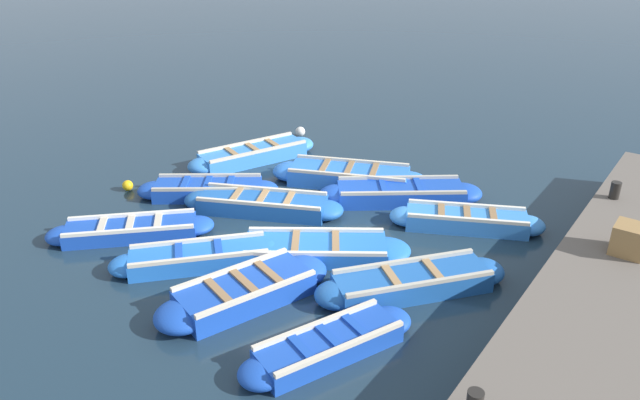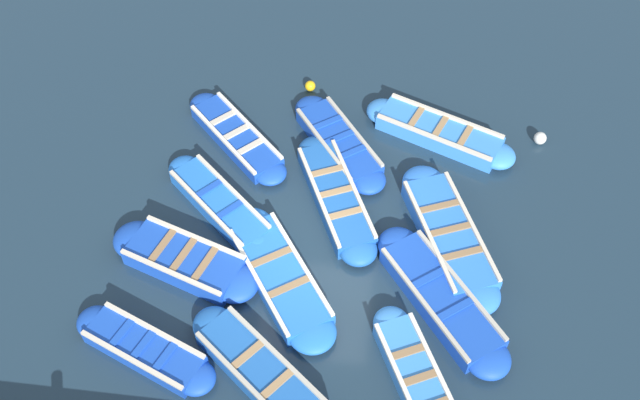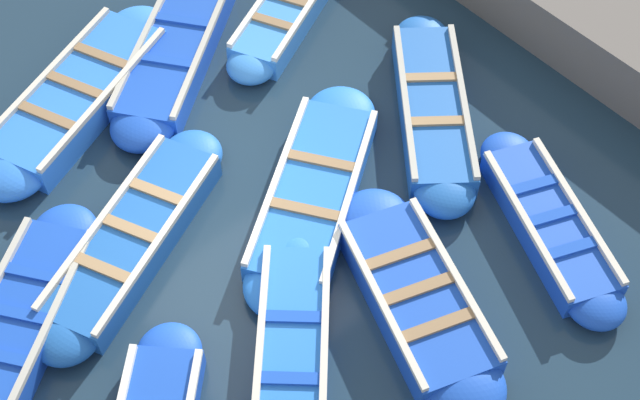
# 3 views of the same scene
# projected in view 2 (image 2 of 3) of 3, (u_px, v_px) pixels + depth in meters

# --- Properties ---
(ground_plane) EXTENTS (120.00, 120.00, 0.00)m
(ground_plane) POSITION_uv_depth(u_px,v_px,m) (316.00, 249.00, 15.30)
(ground_plane) COLOR #1C303F
(boat_end_of_row) EXTENTS (2.85, 3.26, 0.44)m
(boat_end_of_row) POSITION_uv_depth(u_px,v_px,m) (263.00, 374.00, 13.40)
(boat_end_of_row) COLOR #1E59AD
(boat_end_of_row) RESTS_ON ground
(boat_alongside) EXTENTS (2.10, 3.65, 0.45)m
(boat_alongside) POSITION_uv_depth(u_px,v_px,m) (439.00, 133.00, 17.03)
(boat_alongside) COLOR #3884E0
(boat_alongside) RESTS_ON ground
(boat_bow_out) EXTENTS (3.22, 2.04, 0.42)m
(boat_bow_out) POSITION_uv_depth(u_px,v_px,m) (419.00, 382.00, 13.32)
(boat_bow_out) COLOR #3884E0
(boat_bow_out) RESTS_ON ground
(boat_far_corner) EXTENTS (2.80, 2.95, 0.39)m
(boat_far_corner) POSITION_uv_depth(u_px,v_px,m) (220.00, 204.00, 15.80)
(boat_far_corner) COLOR blue
(boat_far_corner) RESTS_ON ground
(boat_inner_gap) EXTENTS (1.81, 3.07, 0.39)m
(boat_inner_gap) POSITION_uv_depth(u_px,v_px,m) (145.00, 349.00, 13.73)
(boat_inner_gap) COLOR #1947B7
(boat_inner_gap) RESTS_ON ground
(boat_broadside) EXTENTS (3.59, 2.85, 0.38)m
(boat_broadside) POSITION_uv_depth(u_px,v_px,m) (280.00, 276.00, 14.71)
(boat_broadside) COLOR blue
(boat_broadside) RESTS_ON ground
(boat_centre) EXTENTS (3.90, 2.33, 0.47)m
(boat_centre) POSITION_uv_depth(u_px,v_px,m) (449.00, 236.00, 15.26)
(boat_centre) COLOR blue
(boat_centre) RESTS_ON ground
(boat_stern_in) EXTENTS (3.14, 2.59, 0.40)m
(boat_stern_in) POSITION_uv_depth(u_px,v_px,m) (339.00, 143.00, 16.88)
(boat_stern_in) COLOR #1947B7
(boat_stern_in) RESTS_ON ground
(boat_mid_row) EXTENTS (1.95, 3.39, 0.47)m
(boat_mid_row) POSITION_uv_depth(u_px,v_px,m) (185.00, 261.00, 14.88)
(boat_mid_row) COLOR #1947B7
(boat_mid_row) RESTS_ON ground
(boat_tucked) EXTENTS (3.63, 2.22, 0.43)m
(boat_tucked) POSITION_uv_depth(u_px,v_px,m) (336.00, 197.00, 15.90)
(boat_tucked) COLOR #1E59AD
(boat_tucked) RESTS_ON ground
(boat_outer_right) EXTENTS (2.94, 2.89, 0.37)m
(boat_outer_right) POSITION_uv_depth(u_px,v_px,m) (237.00, 137.00, 17.01)
(boat_outer_right) COLOR #1947B7
(boat_outer_right) RESTS_ON ground
(boat_drifting) EXTENTS (3.53, 2.95, 0.44)m
(boat_drifting) POSITION_uv_depth(u_px,v_px,m) (441.00, 299.00, 14.36)
(boat_drifting) COLOR #1947B7
(boat_drifting) RESTS_ON ground
(buoy_orange_near) EXTENTS (0.29, 0.29, 0.29)m
(buoy_orange_near) POSITION_uv_depth(u_px,v_px,m) (540.00, 138.00, 17.00)
(buoy_orange_near) COLOR silver
(buoy_orange_near) RESTS_ON ground
(buoy_yellow_far) EXTENTS (0.25, 0.25, 0.25)m
(buoy_yellow_far) POSITION_uv_depth(u_px,v_px,m) (310.00, 86.00, 18.08)
(buoy_yellow_far) COLOR #EAB214
(buoy_yellow_far) RESTS_ON ground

